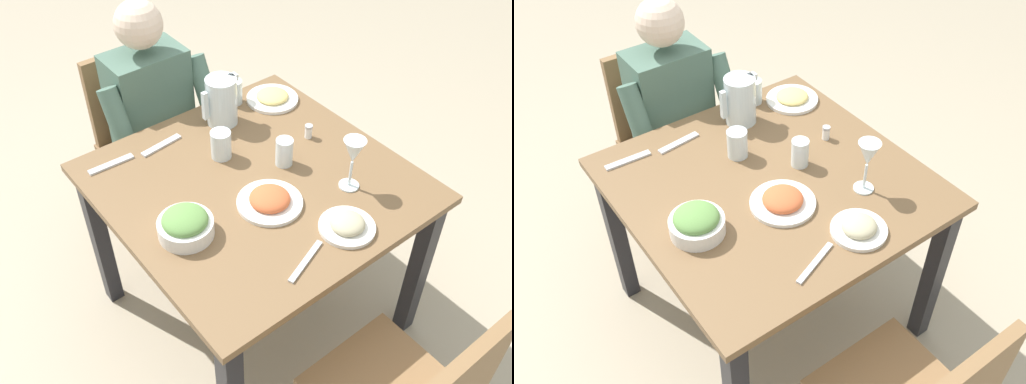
{
  "view_description": "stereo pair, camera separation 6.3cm",
  "coord_description": "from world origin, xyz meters",
  "views": [
    {
      "loc": [
        0.92,
        1.17,
        2.05
      ],
      "look_at": [
        0.03,
        0.04,
        0.73
      ],
      "focal_mm": 40.27,
      "sensor_mm": 36.0,
      "label": 1
    },
    {
      "loc": [
        0.87,
        1.21,
        2.05
      ],
      "look_at": [
        0.03,
        0.04,
        0.73
      ],
      "focal_mm": 40.27,
      "sensor_mm": 36.0,
      "label": 2
    }
  ],
  "objects": [
    {
      "name": "plate_beans",
      "position": [
        -0.08,
        0.36,
        0.76
      ],
      "size": [
        0.18,
        0.18,
        0.05
      ],
      "color": "white",
      "rests_on": "dining_table"
    },
    {
      "name": "chair_near",
      "position": [
        0.02,
        -0.81,
        0.48
      ],
      "size": [
        0.4,
        0.4,
        0.86
      ],
      "color": "olive",
      "rests_on": "ground_plane"
    },
    {
      "name": "water_pitcher",
      "position": [
        -0.11,
        -0.35,
        0.84
      ],
      "size": [
        0.16,
        0.12,
        0.19
      ],
      "color": "silver",
      "rests_on": "dining_table"
    },
    {
      "name": "fork_far",
      "position": [
        0.16,
        -0.37,
        0.75
      ],
      "size": [
        0.17,
        0.05,
        0.01
      ],
      "primitive_type": "cube",
      "rotation": [
        0.0,
        0.0,
        0.12
      ],
      "color": "silver",
      "rests_on": "dining_table"
    },
    {
      "name": "water_glass_center",
      "position": [
        0.02,
        -0.18,
        0.8
      ],
      "size": [
        0.07,
        0.07,
        0.11
      ],
      "primitive_type": "cylinder",
      "color": "silver",
      "rests_on": "dining_table"
    },
    {
      "name": "plate_rice_curry",
      "position": [
        0.04,
        0.12,
        0.76
      ],
      "size": [
        0.22,
        0.22,
        0.05
      ],
      "color": "white",
      "rests_on": "dining_table"
    },
    {
      "name": "ground_plane",
      "position": [
        0.0,
        0.0,
        0.0
      ],
      "size": [
        8.0,
        8.0,
        0.0
      ],
      "primitive_type": "plane",
      "color": "tan"
    },
    {
      "name": "knife_near",
      "position": [
        0.11,
        0.38,
        0.75
      ],
      "size": [
        0.18,
        0.08,
        0.01
      ],
      "primitive_type": "cube",
      "rotation": [
        0.0,
        0.0,
        0.35
      ],
      "color": "silver",
      "rests_on": "dining_table"
    },
    {
      "name": "salad_bowl",
      "position": [
        0.33,
        0.07,
        0.79
      ],
      "size": [
        0.18,
        0.18,
        0.09
      ],
      "color": "white",
      "rests_on": "dining_table"
    },
    {
      "name": "water_glass_far_left",
      "position": [
        -0.23,
        -0.43,
        0.79
      ],
      "size": [
        0.07,
        0.07,
        0.1
      ],
      "primitive_type": "cylinder",
      "color": "silver",
      "rests_on": "dining_table"
    },
    {
      "name": "diner_near",
      "position": [
        0.02,
        -0.61,
        0.62
      ],
      "size": [
        0.48,
        0.53,
        1.15
      ],
      "color": "#4C6B5B",
      "rests_on": "ground_plane"
    },
    {
      "name": "water_glass_by_pitcher",
      "position": [
        -0.14,
        -0.01,
        0.8
      ],
      "size": [
        0.06,
        0.06,
        0.1
      ],
      "primitive_type": "cylinder",
      "color": "silver",
      "rests_on": "dining_table"
    },
    {
      "name": "dining_table",
      "position": [
        0.0,
        0.0,
        0.63
      ],
      "size": [
        0.99,
        0.99,
        0.74
      ],
      "color": "brown",
      "rests_on": "ground_plane"
    },
    {
      "name": "salt_shaker",
      "position": [
        -0.31,
        -0.07,
        0.77
      ],
      "size": [
        0.03,
        0.03,
        0.05
      ],
      "color": "white",
      "rests_on": "dining_table"
    },
    {
      "name": "plate_fries",
      "position": [
        -0.36,
        -0.35,
        0.76
      ],
      "size": [
        0.21,
        0.21,
        0.04
      ],
      "color": "white",
      "rests_on": "dining_table"
    },
    {
      "name": "wine_glass",
      "position": [
        -0.23,
        0.22,
        0.88
      ],
      "size": [
        0.08,
        0.08,
        0.2
      ],
      "color": "silver",
      "rests_on": "dining_table"
    },
    {
      "name": "fork_near",
      "position": [
        0.35,
        -0.38,
        0.75
      ],
      "size": [
        0.17,
        0.03,
        0.01
      ],
      "primitive_type": "cube",
      "rotation": [
        0.0,
        0.0,
        -0.03
      ],
      "color": "silver",
      "rests_on": "dining_table"
    }
  ]
}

